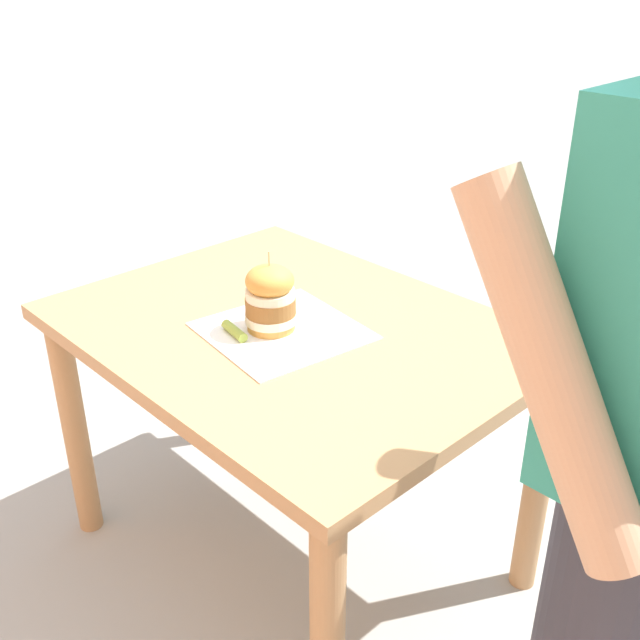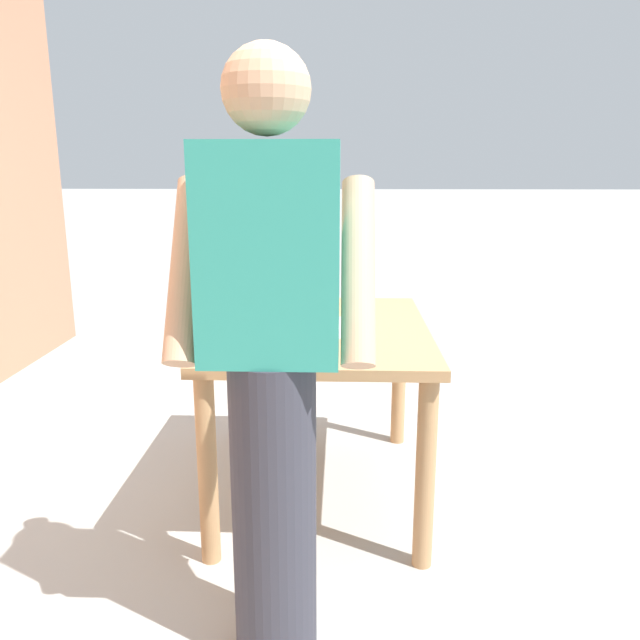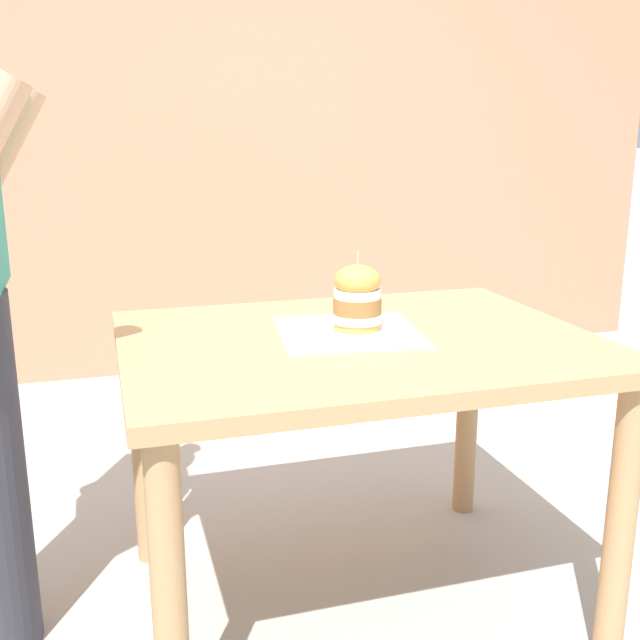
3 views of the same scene
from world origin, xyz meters
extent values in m
plane|color=#9E9E99|center=(0.00, 0.00, 0.00)|extent=(80.00, 80.00, 0.00)
cube|color=tan|center=(0.00, 0.00, 0.73)|extent=(0.89, 1.16, 0.04)
cylinder|color=tan|center=(-0.38, -0.52, 0.36)|extent=(0.07, 0.07, 0.71)
cylinder|color=tan|center=(0.38, -0.52, 0.36)|extent=(0.07, 0.07, 0.71)
cylinder|color=tan|center=(-0.38, 0.52, 0.36)|extent=(0.07, 0.07, 0.71)
cube|color=white|center=(0.04, 0.01, 0.76)|extent=(0.39, 0.39, 0.00)
cylinder|color=gold|center=(0.06, -0.02, 0.77)|extent=(0.12, 0.12, 0.02)
cylinder|color=silver|center=(0.06, -0.02, 0.79)|extent=(0.13, 0.13, 0.02)
cylinder|color=brown|center=(0.06, -0.02, 0.82)|extent=(0.12, 0.12, 0.04)
cylinder|color=silver|center=(0.06, -0.02, 0.85)|extent=(0.12, 0.12, 0.02)
ellipsoid|color=gold|center=(0.06, -0.02, 0.89)|extent=(0.12, 0.12, 0.08)
cylinder|color=#D1B77F|center=(0.06, -0.02, 0.93)|extent=(0.00, 0.00, 0.05)
cylinder|color=#8EA83D|center=(0.14, -0.05, 0.77)|extent=(0.04, 0.09, 0.02)
cylinder|color=tan|center=(0.33, 0.87, 1.13)|extent=(0.09, 0.34, 0.50)
camera|label=1|loc=(1.10, 1.25, 1.61)|focal=42.00mm
camera|label=2|loc=(-0.09, 2.52, 1.40)|focal=35.00mm
camera|label=3|loc=(-1.69, 0.61, 1.26)|focal=42.00mm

